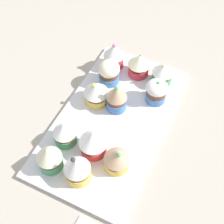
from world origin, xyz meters
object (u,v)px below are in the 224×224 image
at_px(cupcake_5, 140,65).
at_px(cupcake_10, 156,91).
at_px(cupcake_4, 49,157).
at_px(cupcake_8, 76,169).
at_px(cupcake_3, 65,133).
at_px(cupcake_7, 91,141).
at_px(cupcake_0, 114,55).
at_px(baking_tray, 112,120).
at_px(cupcake_1, 109,72).
at_px(cupcake_6, 117,98).
at_px(cupcake_11, 117,159).
at_px(cupcake_2, 96,93).
at_px(cupcake_9, 162,73).

xyz_separation_m(cupcake_5, cupcake_10, (0.07, 0.07, -0.00)).
bearing_deg(cupcake_4, cupcake_8, 91.77).
bearing_deg(cupcake_10, cupcake_3, -35.18).
bearing_deg(cupcake_7, cupcake_8, 1.66).
bearing_deg(cupcake_0, baking_tray, 23.82).
height_order(baking_tray, cupcake_10, cupcake_10).
bearing_deg(cupcake_7, cupcake_4, -41.02).
distance_m(cupcake_5, cupcake_8, 0.35).
xyz_separation_m(cupcake_3, cupcake_5, (-0.28, 0.08, 0.00)).
height_order(cupcake_1, cupcake_4, cupcake_4).
relative_size(cupcake_7, cupcake_10, 1.10).
relative_size(cupcake_7, cupcake_8, 0.94).
distance_m(cupcake_3, cupcake_4, 0.07).
distance_m(cupcake_4, cupcake_10, 0.32).
xyz_separation_m(cupcake_6, cupcake_10, (-0.07, 0.08, -0.01)).
height_order(cupcake_6, cupcake_10, cupcake_6).
bearing_deg(cupcake_8, cupcake_5, 179.03).
height_order(cupcake_0, cupcake_11, cupcake_0).
height_order(cupcake_8, cupcake_11, cupcake_8).
height_order(cupcake_7, cupcake_8, cupcake_8).
distance_m(cupcake_2, cupcake_9, 0.19).
relative_size(cupcake_2, cupcake_6, 0.82).
relative_size(baking_tray, cupcake_11, 6.92).
bearing_deg(cupcake_5, cupcake_9, 87.45).
relative_size(cupcake_6, cupcake_10, 1.20).
relative_size(cupcake_3, cupcake_4, 0.89).
relative_size(cupcake_0, cupcake_10, 1.18).
bearing_deg(cupcake_8, cupcake_2, -164.00).
distance_m(cupcake_9, cupcake_10, 0.06).
bearing_deg(cupcake_11, baking_tray, -149.82).
distance_m(baking_tray, cupcake_7, 0.11).
height_order(cupcake_4, cupcake_10, cupcake_4).
relative_size(cupcake_3, cupcake_10, 0.95).
distance_m(cupcake_3, cupcake_10, 0.26).
xyz_separation_m(cupcake_3, cupcake_10, (-0.21, 0.15, 0.00)).
relative_size(cupcake_0, cupcake_5, 1.16).
bearing_deg(cupcake_8, cupcake_9, 168.22).
bearing_deg(cupcake_0, cupcake_11, 26.44).
relative_size(cupcake_4, cupcake_10, 1.07).
distance_m(cupcake_8, cupcake_11, 0.09).
xyz_separation_m(cupcake_7, cupcake_9, (-0.27, 0.07, -0.00)).
xyz_separation_m(cupcake_2, cupcake_8, (0.21, 0.06, 0.01)).
bearing_deg(cupcake_11, cupcake_8, -48.26).
relative_size(cupcake_1, cupcake_11, 1.03).
relative_size(cupcake_5, cupcake_8, 0.87).
bearing_deg(cupcake_6, cupcake_8, 1.00).
xyz_separation_m(cupcake_0, cupcake_1, (0.06, 0.01, -0.01)).
xyz_separation_m(cupcake_3, cupcake_7, (-0.00, 0.07, 0.01)).
relative_size(cupcake_3, cupcake_11, 0.97).
distance_m(cupcake_2, cupcake_5, 0.15).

